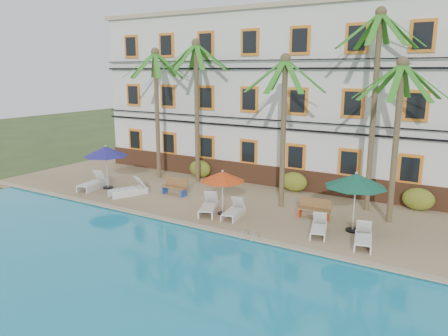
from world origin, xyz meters
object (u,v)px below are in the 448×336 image
Objects in this scene: lounger_f at (363,238)px; bench_left at (175,186)px; palm_c at (284,110)px; palm_b at (197,93)px; lounger_e at (319,228)px; umbrella_blue at (106,151)px; lounger_c at (209,206)px; lounger_d at (234,211)px; palm_d at (375,87)px; palm_a at (157,96)px; bench_right at (314,208)px; umbrella_red at (223,177)px; pool_ladder at (250,239)px; lounger_a at (93,183)px; lounger_b at (129,189)px; umbrella_green at (356,181)px; palm_e at (398,118)px.

bench_left reaches higher than lounger_f.
palm_b is at bearing 163.58° from palm_c.
umbrella_blue is at bearing 177.40° from lounger_e.
palm_c is 5.81m from lounger_c.
lounger_e is 0.96× the size of lounger_f.
palm_c is 5.34m from lounger_d.
palm_b is 0.89× the size of palm_d.
bench_right is at bearing -11.73° from palm_a.
umbrella_blue is 1.33× the size of lounger_f.
pool_ladder is (2.61, -2.14, -1.82)m from umbrella_red.
palm_d reaches higher than pool_ladder.
lounger_a is (-1.58, -3.96, -4.78)m from palm_a.
lounger_d is 5.99m from lounger_f.
palm_d is 7.27m from lounger_f.
palm_b is at bearing 130.03° from lounger_c.
umbrella_red is 3.84m from pool_ladder.
umbrella_blue is at bearing 168.55° from lounger_b.
palm_a is 3.81× the size of lounger_c.
umbrella_red is 1.43× the size of bench_left.
umbrella_red is at bearing 178.82° from lounger_e.
palm_d is 9.51m from lounger_c.
lounger_e is 1.18× the size of bench_right.
palm_c is 3.44× the size of lounger_b.
palm_c is 10.49m from umbrella_blue.
lounger_b is (-1.54, -4.34, -5.04)m from palm_b.
lounger_e is at bearing -0.91° from lounger_b.
lounger_c reaches higher than bench_right.
pool_ladder is (10.68, -2.62, -2.15)m from umbrella_blue.
umbrella_red is 0.83× the size of umbrella_green.
lounger_d is 4.82m from bench_left.
palm_d is 2.18m from palm_e.
lounger_d is (-1.24, -2.57, -4.51)m from palm_c.
bench_right is (11.98, 1.19, -1.68)m from umbrella_blue.
lounger_f is 3.37m from bench_right.
palm_e is 2.86× the size of umbrella_blue.
palm_a reaches higher than umbrella_green.
palm_a is at bearing -170.61° from palm_b.
umbrella_red reaches higher than lounger_d.
palm_c is 3.55× the size of lounger_c.
lounger_c is 1.37× the size of bench_right.
palm_b reaches higher than bench_left.
bench_right is (3.91, 1.68, -1.35)m from umbrella_red.
palm_e is at bearing -7.22° from palm_b.
palm_e is 3.45× the size of lounger_c.
palm_d is at bearing 19.35° from lounger_b.
lounger_b is at bearing 178.32° from lounger_f.
palm_c is (9.05, -1.44, -0.31)m from palm_a.
palm_d reaches higher than palm_b.
lounger_e is 2.97m from pool_ladder.
umbrella_red reaches higher than bench_right.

